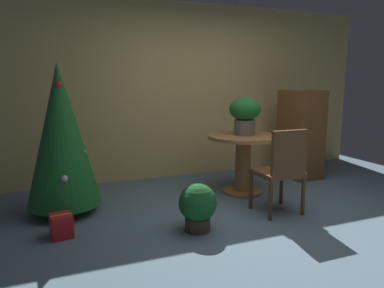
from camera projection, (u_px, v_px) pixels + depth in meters
ground_plane at (270, 223)px, 3.68m from camera, size 6.60×6.60×0.00m
back_wall_panel at (191, 91)px, 5.47m from camera, size 6.00×0.10×2.60m
round_dining_table at (243, 155)px, 4.62m from camera, size 0.92×0.92×0.77m
flower_vase at (245, 113)px, 4.56m from camera, size 0.40×0.40×0.48m
wooden_chair_near at (282, 168)px, 3.85m from camera, size 0.46×0.44×0.95m
holiday_tree at (61, 135)px, 3.83m from camera, size 0.79×0.79×1.65m
gift_box_red at (61, 226)px, 3.35m from camera, size 0.22×0.23×0.22m
wooden_cabinet at (300, 134)px, 5.40m from camera, size 0.48×0.60×1.32m
potted_plant at (198, 206)px, 3.46m from camera, size 0.37×0.37×0.47m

